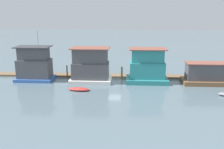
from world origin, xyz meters
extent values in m
plane|color=slate|center=(0.00, 0.00, 0.00)|extent=(200.00, 200.00, 0.00)
cube|color=brown|center=(0.00, 2.98, 0.15)|extent=(42.40, 1.87, 0.30)
cube|color=#3866B7|center=(-11.88, 0.32, 0.23)|extent=(5.58, 3.50, 0.46)
cube|color=#4C4C51|center=(-11.88, 0.32, 1.84)|extent=(4.84, 2.75, 2.78)
cube|color=#4C4C51|center=(-11.88, 0.32, 4.16)|extent=(4.31, 2.22, 1.86)
cube|color=#38383D|center=(-11.88, 0.32, 5.15)|extent=(5.14, 3.05, 0.12)
cylinder|color=#B2B2B7|center=(-11.09, 0.32, 6.39)|extent=(0.12, 0.12, 2.35)
cube|color=white|center=(-3.24, -0.02, 0.27)|extent=(6.14, 3.85, 0.54)
cube|color=#4C4C51|center=(-3.24, -0.02, 1.74)|extent=(5.31, 3.02, 2.40)
cube|color=#4C4C51|center=(-3.24, -0.02, 3.99)|extent=(4.96, 2.67, 2.09)
cube|color=brown|center=(-3.24, -0.02, 5.09)|extent=(5.61, 3.32, 0.12)
cube|color=teal|center=(5.13, 0.24, 0.34)|extent=(6.13, 3.84, 0.68)
cube|color=teal|center=(5.13, 0.24, 1.87)|extent=(5.08, 2.79, 2.37)
cube|color=teal|center=(5.13, 0.24, 4.00)|extent=(4.62, 2.34, 1.89)
cube|color=brown|center=(5.13, 0.24, 5.01)|extent=(5.38, 3.09, 0.12)
cube|color=brown|center=(13.98, -0.13, 0.31)|extent=(7.41, 3.35, 0.62)
cube|color=#4C4C51|center=(13.98, -0.13, 1.82)|extent=(6.35, 2.30, 2.40)
cube|color=brown|center=(13.98, -0.13, 3.08)|extent=(6.65, 2.60, 0.12)
ellipsoid|color=red|center=(-4.26, -4.40, 0.20)|extent=(3.02, 1.52, 0.40)
cube|color=#997F60|center=(-4.26, -4.40, 0.34)|extent=(0.29, 0.97, 0.08)
cylinder|color=brown|center=(-7.26, 1.80, 1.01)|extent=(0.21, 0.21, 2.02)
cylinder|color=#846B4C|center=(1.37, 1.80, 0.97)|extent=(0.29, 0.29, 1.94)
cylinder|color=brown|center=(-14.92, 1.80, 0.82)|extent=(0.30, 0.30, 1.65)
camera|label=1|loc=(2.00, -35.89, 10.55)|focal=40.00mm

